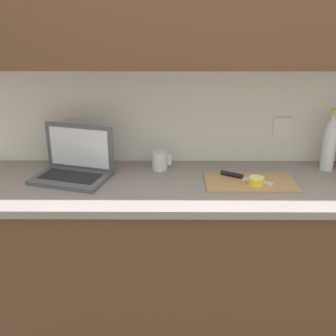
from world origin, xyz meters
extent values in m
plane|color=#564C47|center=(0.00, 0.00, 0.00)|extent=(12.00, 12.00, 0.00)
cube|color=white|center=(0.00, 0.33, 1.30)|extent=(5.20, 0.06, 2.60)
cube|color=white|center=(-0.83, 0.29, 1.08)|extent=(0.09, 0.01, 0.12)
cube|color=white|center=(0.24, 0.29, 1.08)|extent=(0.09, 0.01, 0.12)
cube|color=brown|center=(0.00, 0.00, 0.43)|extent=(2.47, 0.55, 0.87)
cube|color=gray|center=(0.00, 0.00, 0.88)|extent=(2.55, 0.59, 0.03)
cube|color=#515156|center=(-0.81, 0.03, 0.91)|extent=(0.39, 0.32, 0.02)
cube|color=black|center=(-0.81, 0.03, 0.92)|extent=(0.31, 0.21, 0.00)
cube|color=#515156|center=(-0.78, 0.14, 1.03)|extent=(0.34, 0.11, 0.23)
cube|color=white|center=(-0.78, 0.13, 1.03)|extent=(0.30, 0.09, 0.19)
cube|color=tan|center=(0.04, 0.00, 0.90)|extent=(0.42, 0.22, 0.01)
cube|color=silver|center=(0.08, 0.00, 0.91)|extent=(0.15, 0.10, 0.00)
cylinder|color=black|center=(-0.04, 0.06, 0.92)|extent=(0.11, 0.07, 0.02)
cylinder|color=yellow|center=(0.06, -0.03, 0.93)|extent=(0.07, 0.07, 0.04)
cylinder|color=#F4EAA3|center=(0.06, -0.03, 0.94)|extent=(0.06, 0.06, 0.00)
cylinder|color=silver|center=(0.46, 0.18, 1.01)|extent=(0.07, 0.07, 0.22)
cone|color=silver|center=(0.46, 0.18, 1.16)|extent=(0.06, 0.06, 0.07)
cylinder|color=gold|center=(0.46, 0.18, 1.20)|extent=(0.03, 0.03, 0.02)
cylinder|color=silver|center=(-0.39, 0.17, 0.95)|extent=(0.08, 0.08, 0.10)
cube|color=silver|center=(-0.34, 0.17, 0.95)|extent=(0.02, 0.01, 0.05)
camera|label=1|loc=(-0.33, -1.81, 1.69)|focal=45.00mm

